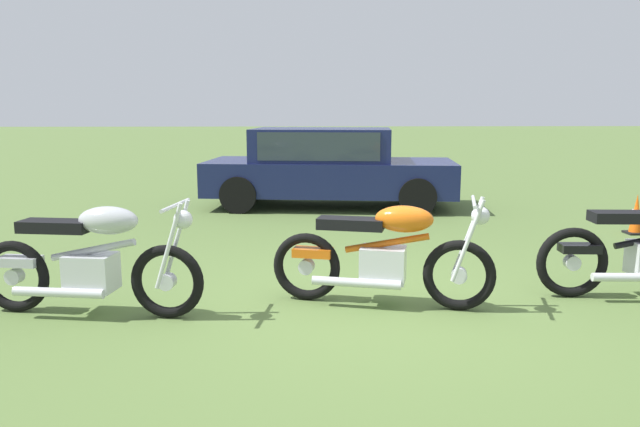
{
  "coord_description": "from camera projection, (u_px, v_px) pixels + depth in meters",
  "views": [
    {
      "loc": [
        -0.76,
        -5.38,
        1.76
      ],
      "look_at": [
        -0.5,
        1.11,
        0.65
      ],
      "focal_mm": 34.12,
      "sensor_mm": 36.0,
      "label": 1
    }
  ],
  "objects": [
    {
      "name": "car_navy",
      "position": [
        327.0,
        163.0,
        11.08
      ],
      "size": [
        4.64,
        2.34,
        1.43
      ],
      "rotation": [
        0.0,
        0.0,
        -0.12
      ],
      "color": "#161E4C",
      "rests_on": "ground"
    },
    {
      "name": "ground_plane",
      "position": [
        379.0,
        303.0,
        5.62
      ],
      "size": [
        120.0,
        120.0,
        0.0
      ],
      "primitive_type": "plane",
      "color": "#567038"
    },
    {
      "name": "motorcycle_orange",
      "position": [
        384.0,
        254.0,
        5.48
      ],
      "size": [
        1.98,
        0.82,
        1.02
      ],
      "rotation": [
        0.0,
        0.0,
        -0.26
      ],
      "color": "black",
      "rests_on": "ground"
    },
    {
      "name": "traffic_cone",
      "position": [
        636.0,
        216.0,
        8.7
      ],
      "size": [
        0.25,
        0.25,
        0.58
      ],
      "color": "#EA590F",
      "rests_on": "ground"
    },
    {
      "name": "motorcycle_silver",
      "position": [
        91.0,
        261.0,
        5.21
      ],
      "size": [
        2.02,
        0.66,
        1.02
      ],
      "rotation": [
        0.0,
        0.0,
        -0.16
      ],
      "color": "black",
      "rests_on": "ground"
    }
  ]
}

